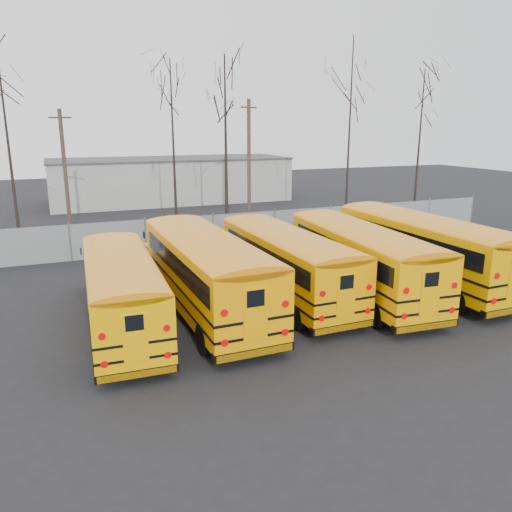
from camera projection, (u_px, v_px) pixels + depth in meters
name	position (u px, v px, depth m)	size (l,w,h in m)	color
ground	(307.00, 316.00, 19.10)	(120.00, 120.00, 0.00)	black
fence	(213.00, 231.00, 29.60)	(40.00, 0.04, 2.00)	gray
distant_building	(171.00, 180.00, 48.01)	(22.00, 8.00, 4.00)	#A6A6A2
bus_a	(121.00, 285.00, 17.52)	(2.73, 10.08, 2.80)	black
bus_b	(204.00, 266.00, 19.09)	(2.79, 11.40, 3.18)	black
bus_c	(284.00, 258.00, 20.79)	(2.57, 10.62, 2.96)	black
bus_d	(358.00, 254.00, 21.12)	(3.37, 11.16, 3.08)	black
bus_e	(420.00, 244.00, 22.58)	(2.79, 11.62, 3.24)	black
utility_pole_left	(65.00, 172.00, 32.14)	(1.38, 0.64, 8.12)	#453127
utility_pole_right	(249.00, 160.00, 36.96)	(1.50, 0.77, 8.97)	#4B362B
tree_2	(9.00, 153.00, 27.19)	(0.26, 0.26, 11.27)	black
tree_3	(174.00, 149.00, 32.80)	(0.26, 0.26, 11.22)	black
tree_4	(226.00, 144.00, 34.57)	(0.26, 0.26, 11.71)	black
tree_5	(349.00, 135.00, 34.91)	(0.26, 0.26, 12.95)	black
tree_6	(419.00, 144.00, 39.61)	(0.26, 0.26, 11.34)	black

